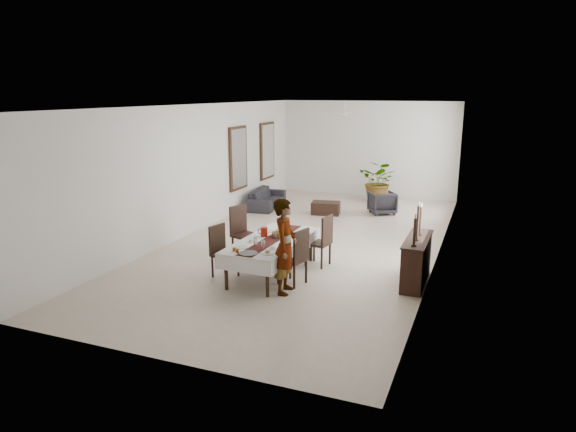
{
  "coord_description": "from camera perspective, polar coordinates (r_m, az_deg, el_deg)",
  "views": [
    {
      "loc": [
        3.89,
        -11.17,
        3.51
      ],
      "look_at": [
        0.18,
        -1.79,
        1.05
      ],
      "focal_mm": 32.0,
      "sensor_mm": 36.0,
      "label": 1
    }
  ],
  "objects": [
    {
      "name": "candlestick_near_base",
      "position": [
        9.25,
        13.8,
        -3.17
      ],
      "size": [
        0.09,
        0.09,
        0.03
      ],
      "primitive_type": "cylinder",
      "color": "black",
      "rests_on": "sideboard_top"
    },
    {
      "name": "tablecloth_drape_far",
      "position": [
        11.05,
        0.83,
        -1.72
      ],
      "size": [
        1.1,
        0.04,
        0.28
      ],
      "primitive_type": "cube",
      "rotation": [
        0.0,
        0.0,
        -0.03
      ],
      "color": "white",
      "rests_on": "dining_table_top"
    },
    {
      "name": "candlestick_far_shaft",
      "position": [
        9.9,
        14.5,
        -0.48
      ],
      "size": [
        0.05,
        0.05,
        0.52
      ],
      "primitive_type": "cylinder",
      "color": "black",
      "rests_on": "candlestick_far_base"
    },
    {
      "name": "chair_right_near_seat",
      "position": [
        9.54,
        0.47,
        -4.84
      ],
      "size": [
        0.56,
        0.56,
        0.05
      ],
      "primitive_type": "cube",
      "rotation": [
        0.0,
        0.0,
        1.29
      ],
      "color": "black",
      "rests_on": "chair_right_near_leg_fl"
    },
    {
      "name": "sideboard_top",
      "position": [
        9.75,
        14.22,
        -2.5
      ],
      "size": [
        0.41,
        1.46,
        0.03
      ],
      "primitive_type": "cube",
      "color": "black",
      "rests_on": "sideboard_body"
    },
    {
      "name": "plate_near_right",
      "position": [
        9.1,
        -2.3,
        -4.17
      ],
      "size": [
        0.22,
        0.22,
        0.01
      ],
      "primitive_type": "cylinder",
      "color": "white",
      "rests_on": "tablecloth_top"
    },
    {
      "name": "candlestick_far_candle",
      "position": [
        9.83,
        14.6,
        1.19
      ],
      "size": [
        0.03,
        0.03,
        0.08
      ],
      "primitive_type": "cylinder",
      "color": "silver",
      "rests_on": "candlestick_far_shaft"
    },
    {
      "name": "woman",
      "position": [
        9.03,
        -0.34,
        -3.4
      ],
      "size": [
        0.48,
        0.67,
        1.71
      ],
      "primitive_type": "imported",
      "rotation": [
        0.0,
        0.0,
        1.7
      ],
      "color": "gray",
      "rests_on": "floor"
    },
    {
      "name": "candlestick_near_shaft",
      "position": [
        9.18,
        13.88,
        -1.69
      ],
      "size": [
        0.05,
        0.05,
        0.47
      ],
      "primitive_type": "cylinder",
      "color": "black",
      "rests_on": "candlestick_near_base"
    },
    {
      "name": "table_leg_bl",
      "position": [
        11.15,
        -1.39,
        -2.87
      ],
      "size": [
        0.07,
        0.07,
        0.65
      ],
      "primitive_type": "cylinder",
      "rotation": [
        0.0,
        0.0,
        -0.03
      ],
      "color": "black",
      "rests_on": "floor"
    },
    {
      "name": "chair_left_near_back",
      "position": [
        10.01,
        -7.88,
        -2.48
      ],
      "size": [
        0.15,
        0.43,
        0.55
      ],
      "primitive_type": "cube",
      "rotation": [
        0.0,
        0.0,
        -1.82
      ],
      "color": "black",
      "rests_on": "chair_left_near_seat"
    },
    {
      "name": "candlestick_mid_base",
      "position": [
        9.61,
        14.11,
        -2.56
      ],
      "size": [
        0.09,
        0.09,
        0.03
      ],
      "primitive_type": "cylinder",
      "color": "black",
      "rests_on": "sideboard_top"
    },
    {
      "name": "fan_blade_w",
      "position": [
        14.8,
        4.99,
        11.3
      ],
      "size": [
        0.55,
        0.1,
        0.01
      ],
      "primitive_type": "cube",
      "color": "silver",
      "rests_on": "fan_hub"
    },
    {
      "name": "table_leg_br",
      "position": [
        10.85,
        2.57,
        -3.36
      ],
      "size": [
        0.07,
        0.07,
        0.65
      ],
      "primitive_type": "cylinder",
      "rotation": [
        0.0,
        0.0,
        -0.03
      ],
      "color": "black",
      "rests_on": "floor"
    },
    {
      "name": "tablecloth_top",
      "position": [
        9.95,
        -1.81,
        -2.66
      ],
      "size": [
        1.18,
        2.44,
        0.01
      ],
      "primitive_type": "cube",
      "rotation": [
        0.0,
        0.0,
        -0.03
      ],
      "color": "white",
      "rests_on": "dining_table_top"
    },
    {
      "name": "candlestick_mid_shaft",
      "position": [
        9.53,
        14.22,
        -0.72
      ],
      "size": [
        0.05,
        0.05,
        0.61
      ],
      "primitive_type": "cylinder",
      "color": "black",
      "rests_on": "candlestick_mid_base"
    },
    {
      "name": "table_leg_fl",
      "position": [
        9.36,
        -6.88,
        -6.27
      ],
      "size": [
        0.07,
        0.07,
        0.65
      ],
      "primitive_type": "cylinder",
      "rotation": [
        0.0,
        0.0,
        -0.03
      ],
      "color": "black",
      "rests_on": "floor"
    },
    {
      "name": "coffee_table",
      "position": [
        15.06,
        4.21,
        0.89
      ],
      "size": [
        0.89,
        0.67,
        0.36
      ],
      "primitive_type": "cube",
      "rotation": [
        0.0,
        0.0,
        0.17
      ],
      "color": "black",
      "rests_on": "floor"
    },
    {
      "name": "wall_front",
      "position": [
        6.74,
        -14.78,
        -3.2
      ],
      "size": [
        6.0,
        0.02,
        3.2
      ],
      "primitive_type": "cube",
      "color": "white",
      "rests_on": "floor"
    },
    {
      "name": "wine_glass_mid",
      "position": [
        9.53,
        -3.64,
        -2.9
      ],
      "size": [
        0.07,
        0.07,
        0.16
      ],
      "primitive_type": "cylinder",
      "color": "silver",
      "rests_on": "tablecloth_top"
    },
    {
      "name": "saucer_left",
      "position": [
        9.79,
        -4.12,
        -2.9
      ],
      "size": [
        0.14,
        0.14,
        0.01
      ],
      "primitive_type": "cylinder",
      "color": "silver",
      "rests_on": "tablecloth_top"
    },
    {
      "name": "fruit_basket",
      "position": [
        10.12,
        -1.02,
        -2.06
      ],
      "size": [
        0.28,
        0.28,
        0.09
      ],
      "primitive_type": "cylinder",
      "color": "brown",
      "rests_on": "tablecloth_top"
    },
    {
      "name": "serving_tray",
      "position": [
        9.11,
        -4.44,
        -4.16
      ],
      "size": [
        0.34,
        0.34,
        0.02
      ],
      "primitive_type": "cylinder",
      "color": "#3E3E43",
      "rests_on": "tablecloth_top"
    },
    {
      "name": "chair_left_near_seat",
      "position": [
        9.97,
        -7.01,
        -4.28
      ],
      "size": [
        0.52,
        0.52,
        0.05
      ],
      "primitive_type": "cube",
      "rotation": [
        0.0,
        0.0,
        -1.82
      ],
      "color": "black",
      "rests_on": "chair_left_near_leg_fl"
    },
    {
      "name": "chair_right_near_leg_fl",
      "position": [
        9.38,
        0.7,
        -6.8
      ],
      "size": [
        0.06,
        0.06,
        0.45
      ],
      "primitive_type": "cylinder",
      "rotation": [
        0.0,
        0.0,
        -0.28
      ],
      "color": "black",
      "rests_on": "floor"
    },
    {
      "name": "chair_right_far_leg_fr",
      "position": [
        10.71,
        4.67,
        -4.2
      ],
      "size": [
        0.05,
        0.05,
        0.45
      ],
      "primitive_type": "cylinder",
      "rotation": [
        0.0,
        0.0,
        -0.16
      ],
      "color": "black",
      "rests_on": "floor"
    },
    {
      "name": "chair_left_near_leg_fr",
      "position": [
        10.04,
        -8.39,
        -5.62
      ],
      "size": [
        0.05,
        0.05,
        0.42
      ],
      "primitive_type": "cylinder",
      "rotation": [
        0.0,
        0.0,
        -0.25
      ],
      "color": "black",
      "rests_on": "floor"
    },
    {
      "name": "chair_right_near_back",
      "position": [
        9.33,
        1.5,
        -3.28
      ],
      "size": [
        0.16,
        0.45,
        0.58
      ],
      "primitive_type": "cube",
      "rotation": [
        0.0,
        0.0,
        1.29
      ],
      "color": "black",
      "rests_on": "chair_right_near_seat"
    },
    {
      "name": "chair_left_far_leg_bl",
      "position": [
        11.09,
        -3.27,
        -3.47
      ],
      "size": [
        0.06,
        0.06,
        0.48
      ],
      "primitive_type": "cylinder",
      "rotation": [
        0.0,
        0.0,
        -0.34
      ],
      "color": "black",
      "rests_on": "floor"
    },
    {
      "name": "chair_right_near_leg_br",
      "position": [
        9.87,
        0.26,
        -5.74
      ],
      "size": [
        0.06,
        0.06,
        0.45
      ],
      "primitive_type": "cylinder",
      "rotation": [
        0.0,
        0.0,
        -0.28
      ],
      "color": "black",
      "rests_on": "floor"
    },
    {
      "name": "dining_table_top",
      "position": [
        9.96,
        -1.81,
        -2.81
      ],
      "size": [
        1.0,
        2.27,
        0.05
      ],
      "primitive_type": "cube",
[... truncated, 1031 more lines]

